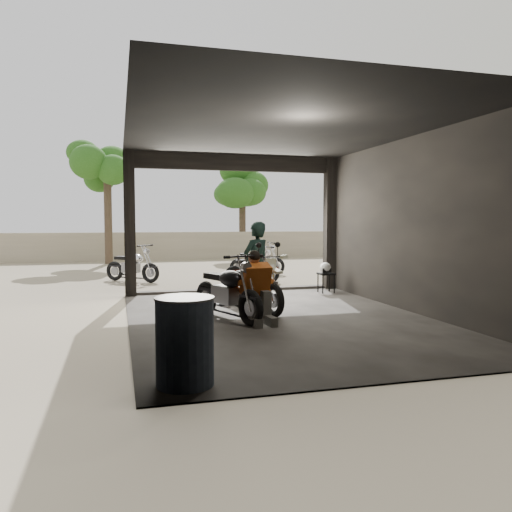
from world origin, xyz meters
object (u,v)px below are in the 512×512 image
rider (256,266)px  oil_drum (185,343)px  outside_bike_b (253,266)px  outside_bike_c (258,259)px  main_bike (255,283)px  stool (326,276)px  mechanic (258,289)px  helmet (325,268)px  left_bike (227,287)px  outside_bike_a (132,263)px  sign_post (371,231)px

rider → oil_drum: 4.49m
outside_bike_b → outside_bike_c: (0.71, 2.07, 0.01)m
main_bike → stool: main_bike is taller
outside_bike_b → mechanic: (-1.21, -4.86, 0.07)m
mechanic → helmet: size_ratio=4.24×
left_bike → outside_bike_a: 6.10m
left_bike → rider: rider is taller
main_bike → rider: 0.40m
mechanic → sign_post: sign_post is taller
helmet → main_bike: bearing=-142.8°
outside_bike_b → oil_drum: 8.07m
rider → mechanic: 1.40m
outside_bike_c → helmet: size_ratio=5.61×
outside_bike_a → outside_bike_c: same height
outside_bike_b → stool: (1.25, -1.90, -0.10)m
outside_bike_c → mechanic: 7.19m
main_bike → sign_post: 5.23m
main_bike → helmet: size_ratio=5.95×
helmet → oil_drum: bearing=-128.0°
mechanic → oil_drum: bearing=-124.2°
left_bike → outside_bike_a: bearing=81.7°
left_bike → stool: size_ratio=3.52×
outside_bike_a → oil_drum: (0.27, -9.15, -0.06)m
outside_bike_b → oil_drum: outside_bike_b is taller
outside_bike_b → rider: size_ratio=0.90×
outside_bike_b → mechanic: size_ratio=1.30×
outside_bike_c → helmet: bearing=-173.6°
rider → stool: rider is taller
outside_bike_b → sign_post: (3.09, -0.62, 0.91)m
oil_drum → sign_post: (5.84, 6.97, 0.96)m
mechanic → oil_drum: (-1.54, -2.73, -0.12)m
sign_post → stool: bearing=-131.3°
left_bike → stool: 3.80m
outside_bike_c → oil_drum: outside_bike_c is taller
outside_bike_a → outside_bike_c: size_ratio=1.00×
rider → helmet: bearing=-171.5°
outside_bike_b → sign_post: bearing=-119.9°
outside_bike_a → helmet: 5.49m
main_bike → left_bike: bearing=-153.8°
rider → oil_drum: (-1.87, -4.06, -0.38)m
rider → sign_post: bearing=-172.7°
main_bike → outside_bike_b: (0.98, 3.77, -0.03)m
main_bike → helmet: 2.88m
mechanic → main_bike: bearing=72.8°
left_bike → main_bike: bearing=21.3°
left_bike → helmet: bearing=19.3°
rider → stool: size_ratio=3.48×
outside_bike_b → oil_drum: size_ratio=1.65×
oil_drum → helmet: bearing=55.0°
outside_bike_a → outside_bike_c: 3.77m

